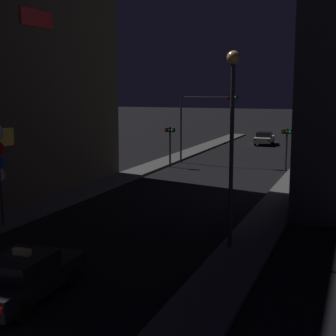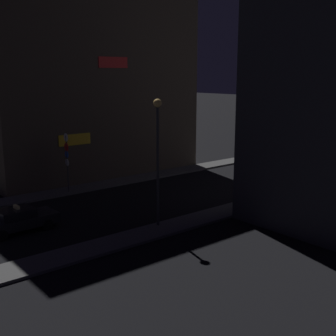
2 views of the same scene
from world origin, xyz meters
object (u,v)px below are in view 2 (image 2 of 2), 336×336
(street_lamp_near_block, at_px, (158,142))
(traffic_light_overhead, at_px, (275,123))
(taxi, at_px, (18,220))
(sign_pole_left, at_px, (67,157))
(traffic_light_right_kerb, at_px, (332,151))
(traffic_light_left_kerb, at_px, (244,141))

(street_lamp_near_block, bearing_deg, traffic_light_overhead, 110.16)
(traffic_light_overhead, bearing_deg, taxi, -83.45)
(sign_pole_left, relative_size, street_lamp_near_block, 0.60)
(taxi, bearing_deg, street_lamp_near_block, 55.48)
(traffic_light_overhead, bearing_deg, traffic_light_right_kerb, -9.79)
(taxi, relative_size, traffic_light_left_kerb, 1.38)
(sign_pole_left, bearing_deg, traffic_light_overhead, 83.32)
(street_lamp_near_block, bearing_deg, sign_pole_left, -176.81)
(traffic_light_overhead, distance_m, traffic_light_right_kerb, 7.57)
(traffic_light_right_kerb, xyz_separation_m, sign_pole_left, (-9.83, -20.89, 0.53))
(traffic_light_left_kerb, xyz_separation_m, sign_pole_left, (-0.78, -19.51, 0.55))
(taxi, bearing_deg, sign_pole_left, 133.34)
(sign_pole_left, bearing_deg, street_lamp_near_block, 3.19)
(taxi, xyz_separation_m, traffic_light_overhead, (-3.25, 28.33, 3.48))
(traffic_light_left_kerb, bearing_deg, taxi, -78.84)
(sign_pole_left, bearing_deg, taxi, -46.66)
(traffic_light_right_kerb, distance_m, street_lamp_near_block, 20.51)
(traffic_light_right_kerb, distance_m, sign_pole_left, 23.09)
(traffic_light_overhead, relative_size, street_lamp_near_block, 0.77)
(traffic_light_overhead, bearing_deg, traffic_light_left_kerb, -124.59)
(traffic_light_left_kerb, bearing_deg, traffic_light_overhead, 55.41)
(traffic_light_overhead, bearing_deg, sign_pole_left, -96.68)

